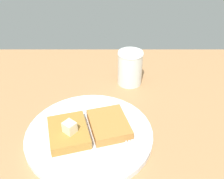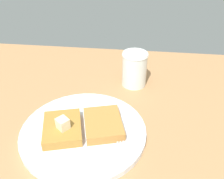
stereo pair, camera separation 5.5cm
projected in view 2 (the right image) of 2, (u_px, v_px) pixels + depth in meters
plate at (84, 132)px, 49.39cm from camera, size 24.75×24.75×1.26cm
toast_slice_left at (62, 128)px, 48.06cm from camera, size 9.38×10.71×1.85cm
toast_slice_middle at (103, 124)px, 49.08cm from camera, size 9.38×10.71×1.85cm
butter_pat_primary at (63, 124)px, 46.22cm from camera, size 2.88×2.85×2.14cm
fork at (120, 128)px, 49.26cm from camera, size 4.19×16.01×0.36cm
syrup_jar at (134, 70)px, 62.87cm from camera, size 6.44×6.44×8.85cm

